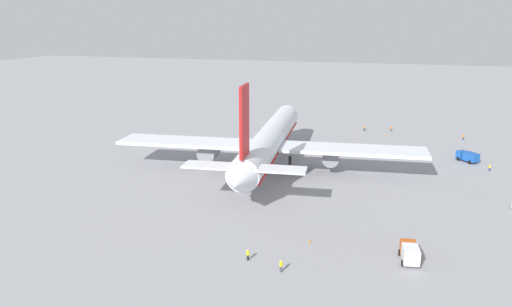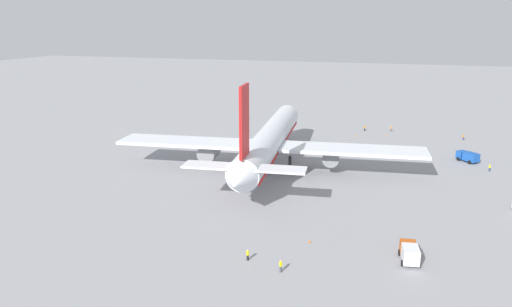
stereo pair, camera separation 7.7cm
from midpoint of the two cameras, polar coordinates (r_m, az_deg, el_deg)
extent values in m
plane|color=gray|center=(117.72, 1.60, -1.53)|extent=(600.00, 600.00, 0.00)
cylinder|color=silver|center=(115.97, 1.63, 1.68)|extent=(58.96, 12.12, 6.18)
cone|color=silver|center=(146.76, 3.71, 4.48)|extent=(5.54, 6.53, 6.06)
cone|color=silver|center=(85.35, -2.02, -3.23)|extent=(6.75, 6.47, 5.87)
cube|color=red|center=(87.74, -1.32, 3.68)|extent=(6.02, 1.11, 12.76)
cube|color=silver|center=(90.70, -5.06, -1.36)|extent=(5.41, 10.55, 0.36)
cube|color=silver|center=(88.19, 2.46, -1.79)|extent=(5.41, 10.55, 0.36)
cube|color=silver|center=(117.99, -7.73, 1.32)|extent=(12.18, 32.44, 0.70)
cylinder|color=slate|center=(118.09, -5.34, 0.18)|extent=(6.35, 4.76, 4.17)
cube|color=silver|center=(111.84, 10.98, 0.42)|extent=(12.18, 32.44, 0.70)
cylinder|color=slate|center=(113.45, 8.53, -0.41)|extent=(5.06, 4.15, 3.69)
cylinder|color=black|center=(136.85, 3.05, 1.61)|extent=(0.70, 0.70, 3.69)
cylinder|color=black|center=(115.37, -1.13, -0.92)|extent=(0.70, 0.70, 3.69)
cylinder|color=black|center=(113.71, 3.89, -1.19)|extent=(0.70, 0.70, 3.69)
cube|color=red|center=(116.38, 1.62, 0.87)|extent=(56.60, 11.57, 0.50)
cube|color=#194CA5|center=(133.07, 22.30, -0.10)|extent=(2.73, 2.75, 1.87)
cube|color=#194CA5|center=(131.26, 23.23, -0.37)|extent=(3.97, 3.93, 1.98)
cube|color=black|center=(133.32, 22.14, 0.15)|extent=(1.37, 1.44, 0.82)
cylinder|color=black|center=(132.36, 21.98, -0.57)|extent=(0.86, 0.84, 0.90)
cylinder|color=black|center=(134.04, 22.63, -0.45)|extent=(0.86, 0.84, 0.90)
cylinder|color=black|center=(130.23, 23.09, -0.92)|extent=(0.86, 0.84, 0.90)
cylinder|color=black|center=(131.93, 23.74, -0.80)|extent=(0.86, 0.84, 0.90)
cube|color=#BF4C14|center=(77.64, 16.85, -10.09)|extent=(1.85, 2.40, 1.88)
cube|color=silver|center=(75.08, 17.15, -10.89)|extent=(3.49, 2.64, 2.15)
cube|color=black|center=(77.93, 16.83, -9.61)|extent=(0.35, 1.84, 0.83)
cylinder|color=black|center=(77.73, 16.00, -10.76)|extent=(0.93, 0.43, 0.90)
cylinder|color=black|center=(78.06, 17.63, -10.78)|extent=(0.93, 0.43, 0.90)
cylinder|color=black|center=(74.78, 16.30, -11.85)|extent=(0.93, 0.43, 0.90)
cylinder|color=black|center=(75.13, 18.00, -11.86)|extent=(0.93, 0.43, 0.90)
cube|color=#595B60|center=(174.46, -1.29, 4.02)|extent=(3.11, 2.74, 0.15)
cylinder|color=#333338|center=(172.86, -1.13, 3.92)|extent=(0.54, 0.40, 0.08)
cube|color=silver|center=(174.36, -1.29, 4.20)|extent=(2.66, 2.37, 0.99)
cylinder|color=black|center=(173.66, -0.97, 3.95)|extent=(0.40, 0.32, 0.40)
cylinder|color=black|center=(173.28, -1.41, 3.92)|extent=(0.40, 0.32, 0.40)
cylinder|color=black|center=(175.67, -1.16, 4.07)|extent=(0.40, 0.32, 0.40)
cylinder|color=black|center=(175.30, -1.60, 4.05)|extent=(0.40, 0.32, 0.40)
cube|color=#595B60|center=(170.45, 3.21, 3.74)|extent=(3.05, 2.97, 0.15)
cylinder|color=#333338|center=(169.52, 2.72, 3.68)|extent=(0.50, 0.46, 0.08)
cube|color=silver|center=(170.35, 3.21, 3.91)|extent=(2.62, 2.55, 0.87)
cylinder|color=black|center=(169.30, 3.03, 3.64)|extent=(0.38, 0.36, 0.40)
cylinder|color=black|center=(170.45, 2.77, 3.72)|extent=(0.38, 0.36, 0.40)
cylinder|color=black|center=(170.49, 3.65, 3.71)|extent=(0.38, 0.36, 0.40)
cylinder|color=black|center=(171.63, 3.38, 3.79)|extent=(0.38, 0.36, 0.40)
cylinder|color=black|center=(73.56, -0.92, -11.71)|extent=(0.35, 0.35, 0.81)
cylinder|color=yellow|center=(73.24, -0.92, -11.21)|extent=(0.44, 0.44, 0.61)
sphere|color=beige|center=(73.06, -0.92, -10.92)|extent=(0.22, 0.22, 0.22)
cylinder|color=black|center=(159.28, 12.22, 2.68)|extent=(0.38, 0.38, 0.86)
cylinder|color=orange|center=(159.13, 12.23, 2.94)|extent=(0.48, 0.48, 0.65)
sphere|color=tan|center=(159.04, 12.24, 3.10)|extent=(0.23, 0.23, 0.23)
cylinder|color=navy|center=(125.94, 24.98, -1.66)|extent=(0.36, 0.36, 0.83)
cylinder|color=yellow|center=(125.75, 25.01, -1.34)|extent=(0.45, 0.45, 0.62)
sphere|color=tan|center=(125.64, 25.03, -1.16)|extent=(0.23, 0.23, 0.23)
cylinder|color=navy|center=(155.47, 22.47, 1.57)|extent=(0.38, 0.38, 0.87)
cylinder|color=orange|center=(155.31, 22.49, 1.84)|extent=(0.48, 0.48, 0.65)
sphere|color=#8C6647|center=(155.22, 22.51, 2.00)|extent=(0.24, 0.24, 0.24)
cylinder|color=#3F3F47|center=(70.49, 2.86, -12.96)|extent=(0.35, 0.35, 0.89)
cylinder|color=yellow|center=(70.13, 2.86, -12.39)|extent=(0.43, 0.43, 0.67)
sphere|color=beige|center=(69.92, 2.87, -12.06)|extent=(0.24, 0.24, 0.24)
cylinder|color=#3F3F47|center=(160.41, 15.08, 2.59)|extent=(0.40, 0.40, 0.88)
cylinder|color=orange|center=(160.25, 15.10, 2.86)|extent=(0.50, 0.50, 0.66)
sphere|color=beige|center=(160.16, 15.11, 3.01)|extent=(0.24, 0.24, 0.24)
cone|color=orange|center=(151.15, 11.25, 2.01)|extent=(0.36, 0.36, 0.55)
cone|color=orange|center=(154.03, 14.55, 2.06)|extent=(0.36, 0.36, 0.55)
cone|color=orange|center=(79.23, 6.12, -9.86)|extent=(0.36, 0.36, 0.55)
camera|label=1|loc=(0.04, -89.98, 0.01)|focal=35.26mm
camera|label=2|loc=(0.04, 90.02, -0.01)|focal=35.26mm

